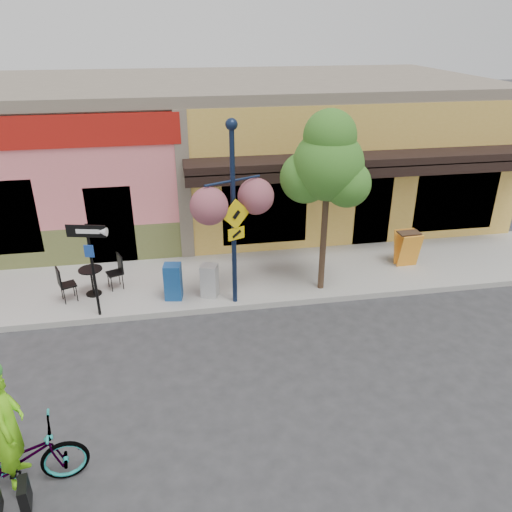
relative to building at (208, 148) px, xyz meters
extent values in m
plane|color=#2D2D30|center=(0.00, -7.50, -2.25)|extent=(90.00, 90.00, 0.00)
cube|color=#9E9B93|center=(0.00, -5.50, -2.17)|extent=(24.00, 3.00, 0.15)
cube|color=#A8A59E|center=(0.00, -6.95, -2.17)|extent=(24.00, 0.12, 0.15)
imported|color=maroon|center=(-3.82, -11.34, -1.72)|extent=(2.12, 1.06, 1.06)
imported|color=#82F019|center=(-3.77, -11.34, -1.30)|extent=(0.57, 0.77, 1.91)
camera|label=1|loc=(-1.30, -16.99, 3.97)|focal=35.00mm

